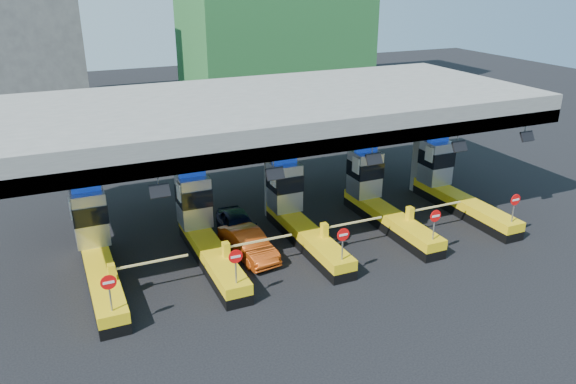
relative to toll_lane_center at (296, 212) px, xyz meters
name	(u,v)px	position (x,y,z in m)	size (l,w,h in m)	color
ground	(298,238)	(0.00, -0.28, -1.40)	(120.00, 120.00, 0.00)	black
toll_canopy	(276,112)	(0.00, 2.59, 4.74)	(28.00, 12.09, 7.00)	slate
toll_lane_far_left	(96,248)	(-10.00, 0.00, 0.00)	(4.43, 8.00, 4.16)	black
toll_lane_left	(203,228)	(-5.00, 0.00, 0.00)	(4.43, 8.00, 4.16)	black
toll_lane_center	(296,212)	(0.00, 0.00, 0.00)	(4.43, 8.00, 4.16)	black
toll_lane_right	(378,197)	(5.00, 0.00, 0.00)	(4.43, 8.00, 4.16)	black
toll_lane_far_right	(451,184)	(10.00, 0.00, 0.00)	(4.43, 8.00, 4.16)	black
van	(238,227)	(-2.90, 0.89, -0.67)	(1.71, 4.25, 1.45)	black
red_car	(248,244)	(-3.09, -1.11, -0.72)	(1.42, 4.08, 1.35)	#B73F0E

